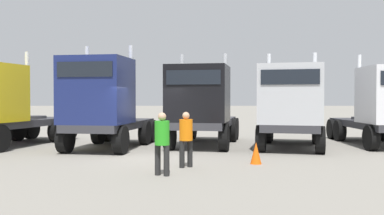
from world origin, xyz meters
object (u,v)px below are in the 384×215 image
(semi_truck_silver, at_px, (289,105))
(traffic_cone_near, at_px, (255,153))
(visitor_with_camera, at_px, (161,139))
(semi_truck_black, at_px, (200,106))
(visitor_in_hivis, at_px, (185,135))
(semi_truck_navy, at_px, (101,103))

(semi_truck_silver, distance_m, traffic_cone_near, 4.50)
(semi_truck_silver, distance_m, visitor_with_camera, 7.58)
(visitor_with_camera, bearing_deg, semi_truck_black, -162.45)
(visitor_in_hivis, relative_size, visitor_with_camera, 0.98)
(visitor_in_hivis, bearing_deg, semi_truck_silver, 105.28)
(traffic_cone_near, bearing_deg, visitor_with_camera, -144.55)
(semi_truck_black, distance_m, visitor_with_camera, 6.74)
(semi_truck_navy, distance_m, visitor_in_hivis, 5.43)
(semi_truck_navy, xyz_separation_m, visitor_in_hivis, (3.39, -4.14, -0.94))
(semi_truck_navy, xyz_separation_m, semi_truck_silver, (7.58, 0.29, -0.11))
(semi_truck_black, distance_m, visitor_in_hivis, 5.32)
(semi_truck_navy, xyz_separation_m, visitor_with_camera, (2.76, -5.50, -0.92))
(semi_truck_navy, bearing_deg, visitor_in_hivis, 48.65)
(visitor_in_hivis, relative_size, traffic_cone_near, 2.42)
(semi_truck_silver, height_order, visitor_in_hivis, semi_truck_silver)
(visitor_in_hivis, height_order, traffic_cone_near, visitor_in_hivis)
(semi_truck_silver, bearing_deg, semi_truck_black, -88.03)
(semi_truck_silver, xyz_separation_m, traffic_cone_near, (-1.98, -3.77, -1.45))
(semi_truck_black, relative_size, semi_truck_silver, 1.05)
(visitor_in_hivis, distance_m, visitor_with_camera, 1.50)
(semi_truck_navy, relative_size, visitor_with_camera, 3.50)
(semi_truck_navy, relative_size, visitor_in_hivis, 3.57)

